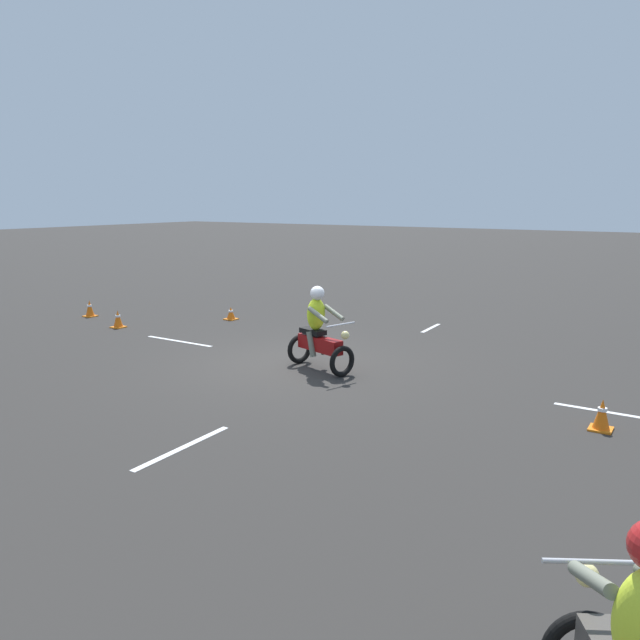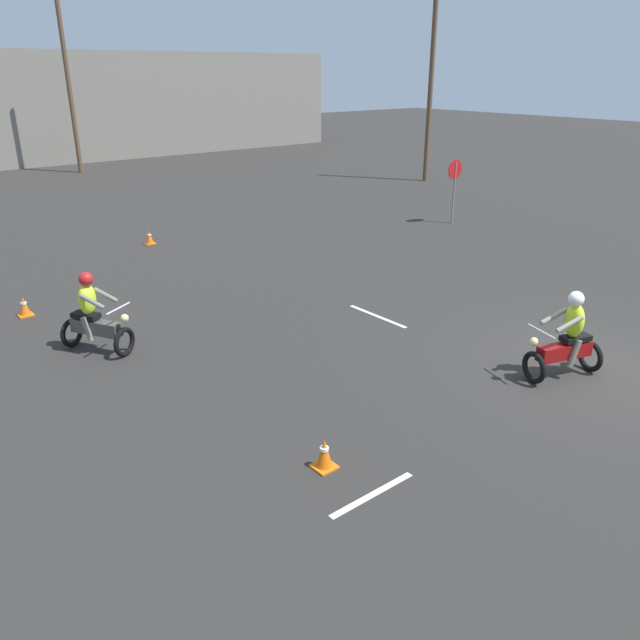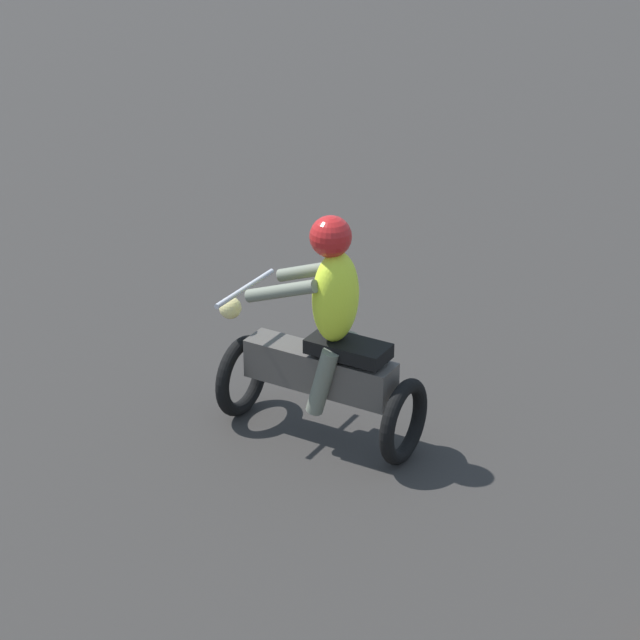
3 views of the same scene
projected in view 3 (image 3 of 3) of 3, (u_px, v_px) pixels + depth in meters
The scene contains 1 object.
motorcycle_rider_background at pixel (324, 344), 8.45m from camera, with size 1.22×1.51×1.66m.
Camera 3 is at (-3.14, 13.15, 4.51)m, focal length 70.00 mm.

